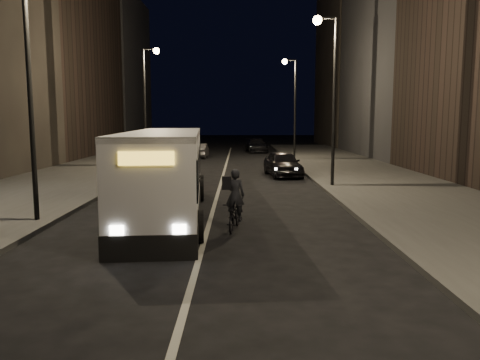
{
  "coord_description": "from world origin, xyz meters",
  "views": [
    {
      "loc": [
        0.98,
        -10.93,
        3.4
      ],
      "look_at": [
        1.01,
        3.63,
        1.5
      ],
      "focal_mm": 35.0,
      "sensor_mm": 36.0,
      "label": 1
    }
  ],
  "objects_px": {
    "streetlight_left_far": "(148,91)",
    "car_mid": "(200,151)",
    "streetlight_right_far": "(292,95)",
    "streetlight_left_near": "(36,56)",
    "streetlight_right_mid": "(329,78)",
    "car_far": "(256,145)",
    "city_bus": "(166,170)",
    "car_near": "(283,164)",
    "cyclist_on_bicycle": "(235,210)"
  },
  "relations": [
    {
      "from": "city_bus",
      "to": "car_near",
      "type": "height_order",
      "value": "city_bus"
    },
    {
      "from": "streetlight_right_far",
      "to": "car_near",
      "type": "height_order",
      "value": "streetlight_right_far"
    },
    {
      "from": "car_far",
      "to": "streetlight_left_near",
      "type": "bearing_deg",
      "value": -108.7
    },
    {
      "from": "streetlight_left_near",
      "to": "city_bus",
      "type": "distance_m",
      "value": 5.48
    },
    {
      "from": "streetlight_left_near",
      "to": "car_mid",
      "type": "distance_m",
      "value": 26.99
    },
    {
      "from": "streetlight_right_far",
      "to": "car_near",
      "type": "distance_m",
      "value": 12.12
    },
    {
      "from": "streetlight_right_mid",
      "to": "car_far",
      "type": "distance_m",
      "value": 26.14
    },
    {
      "from": "streetlight_right_mid",
      "to": "streetlight_left_far",
      "type": "xyz_separation_m",
      "value": [
        -10.66,
        10.0,
        0.0
      ]
    },
    {
      "from": "streetlight_right_mid",
      "to": "streetlight_left_near",
      "type": "distance_m",
      "value": 13.33
    },
    {
      "from": "streetlight_left_near",
      "to": "car_near",
      "type": "relative_size",
      "value": 1.82
    },
    {
      "from": "streetlight_left_near",
      "to": "cyclist_on_bicycle",
      "type": "height_order",
      "value": "streetlight_left_near"
    },
    {
      "from": "streetlight_right_far",
      "to": "streetlight_right_mid",
      "type": "bearing_deg",
      "value": -90.0
    },
    {
      "from": "streetlight_left_near",
      "to": "car_far",
      "type": "bearing_deg",
      "value": 76.41
    },
    {
      "from": "streetlight_left_near",
      "to": "car_near",
      "type": "height_order",
      "value": "streetlight_left_near"
    },
    {
      "from": "car_near",
      "to": "streetlight_right_far",
      "type": "bearing_deg",
      "value": 73.84
    },
    {
      "from": "streetlight_left_far",
      "to": "city_bus",
      "type": "bearing_deg",
      "value": -77.27
    },
    {
      "from": "city_bus",
      "to": "car_far",
      "type": "bearing_deg",
      "value": 77.92
    },
    {
      "from": "streetlight_left_far",
      "to": "car_mid",
      "type": "relative_size",
      "value": 2.11
    },
    {
      "from": "streetlight_right_mid",
      "to": "cyclist_on_bicycle",
      "type": "height_order",
      "value": "streetlight_right_mid"
    },
    {
      "from": "city_bus",
      "to": "car_mid",
      "type": "distance_m",
      "value": 24.99
    },
    {
      "from": "streetlight_left_far",
      "to": "cyclist_on_bicycle",
      "type": "distance_m",
      "value": 20.41
    },
    {
      "from": "streetlight_left_far",
      "to": "car_near",
      "type": "height_order",
      "value": "streetlight_left_far"
    },
    {
      "from": "streetlight_right_far",
      "to": "cyclist_on_bicycle",
      "type": "bearing_deg",
      "value": -100.2
    },
    {
      "from": "streetlight_right_far",
      "to": "car_far",
      "type": "xyz_separation_m",
      "value": [
        -2.54,
        9.6,
        -4.65
      ]
    },
    {
      "from": "city_bus",
      "to": "car_near",
      "type": "bearing_deg",
      "value": 61.27
    },
    {
      "from": "streetlight_right_mid",
      "to": "car_far",
      "type": "height_order",
      "value": "streetlight_right_mid"
    },
    {
      "from": "streetlight_right_mid",
      "to": "car_near",
      "type": "relative_size",
      "value": 1.82
    },
    {
      "from": "streetlight_right_far",
      "to": "cyclist_on_bicycle",
      "type": "relative_size",
      "value": 4.23
    },
    {
      "from": "cyclist_on_bicycle",
      "to": "city_bus",
      "type": "bearing_deg",
      "value": 145.86
    },
    {
      "from": "streetlight_right_mid",
      "to": "city_bus",
      "type": "relative_size",
      "value": 0.72
    },
    {
      "from": "streetlight_left_far",
      "to": "car_near",
      "type": "distance_m",
      "value": 11.26
    },
    {
      "from": "streetlight_left_far",
      "to": "car_mid",
      "type": "bearing_deg",
      "value": 71.56
    },
    {
      "from": "streetlight_left_near",
      "to": "car_near",
      "type": "xyz_separation_m",
      "value": [
        8.93,
        12.92,
        -4.6
      ]
    },
    {
      "from": "streetlight_left_far",
      "to": "cyclist_on_bicycle",
      "type": "xyz_separation_m",
      "value": [
        6.19,
        -18.86,
        -4.72
      ]
    },
    {
      "from": "cyclist_on_bicycle",
      "to": "streetlight_left_near",
      "type": "bearing_deg",
      "value": -178.52
    },
    {
      "from": "streetlight_right_mid",
      "to": "car_mid",
      "type": "xyz_separation_m",
      "value": [
        -7.85,
        18.43,
        -4.73
      ]
    },
    {
      "from": "streetlight_left_far",
      "to": "car_mid",
      "type": "xyz_separation_m",
      "value": [
        2.81,
        8.43,
        -4.73
      ]
    },
    {
      "from": "streetlight_right_far",
      "to": "city_bus",
      "type": "xyz_separation_m",
      "value": [
        -6.93,
        -22.53,
        -3.74
      ]
    },
    {
      "from": "streetlight_right_far",
      "to": "car_near",
      "type": "xyz_separation_m",
      "value": [
        -1.73,
        -11.08,
        -4.6
      ]
    },
    {
      "from": "streetlight_right_mid",
      "to": "cyclist_on_bicycle",
      "type": "relative_size",
      "value": 4.23
    },
    {
      "from": "streetlight_right_mid",
      "to": "car_mid",
      "type": "distance_m",
      "value": 20.58
    },
    {
      "from": "city_bus",
      "to": "streetlight_left_far",
      "type": "bearing_deg",
      "value": 98.42
    },
    {
      "from": "streetlight_right_far",
      "to": "streetlight_left_near",
      "type": "bearing_deg",
      "value": -113.96
    },
    {
      "from": "streetlight_right_far",
      "to": "streetlight_left_far",
      "type": "height_order",
      "value": "same"
    },
    {
      "from": "streetlight_right_far",
      "to": "streetlight_left_near",
      "type": "relative_size",
      "value": 1.0
    },
    {
      "from": "streetlight_right_far",
      "to": "city_bus",
      "type": "relative_size",
      "value": 0.72
    },
    {
      "from": "streetlight_left_far",
      "to": "cyclist_on_bicycle",
      "type": "height_order",
      "value": "streetlight_left_far"
    },
    {
      "from": "car_near",
      "to": "streetlight_right_mid",
      "type": "bearing_deg",
      "value": -77.88
    },
    {
      "from": "car_mid",
      "to": "car_far",
      "type": "height_order",
      "value": "car_far"
    },
    {
      "from": "streetlight_right_far",
      "to": "car_far",
      "type": "relative_size",
      "value": 1.65
    }
  ]
}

